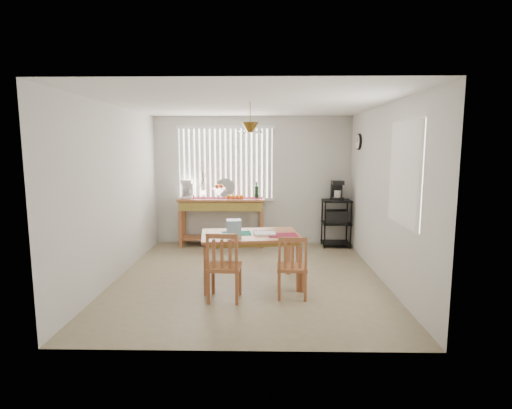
{
  "coord_description": "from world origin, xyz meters",
  "views": [
    {
      "loc": [
        0.22,
        -5.91,
        1.97
      ],
      "look_at": [
        0.1,
        0.55,
        1.05
      ],
      "focal_mm": 28.0,
      "sensor_mm": 36.0,
      "label": 1
    }
  ],
  "objects_px": {
    "sideboard": "(222,210)",
    "cart_items": "(337,191)",
    "dining_table": "(250,240)",
    "chair_left": "(224,267)",
    "wire_cart": "(336,218)",
    "chair_right": "(292,267)"
  },
  "relations": [
    {
      "from": "dining_table",
      "to": "chair_left",
      "type": "bearing_deg",
      "value": -116.3
    },
    {
      "from": "dining_table",
      "to": "sideboard",
      "type": "bearing_deg",
      "value": 105.69
    },
    {
      "from": "wire_cart",
      "to": "dining_table",
      "type": "distance_m",
      "value": 2.81
    },
    {
      "from": "sideboard",
      "to": "chair_right",
      "type": "distance_m",
      "value": 3.08
    },
    {
      "from": "sideboard",
      "to": "chair_right",
      "type": "bearing_deg",
      "value": -66.86
    },
    {
      "from": "dining_table",
      "to": "chair_left",
      "type": "height_order",
      "value": "chair_left"
    },
    {
      "from": "dining_table",
      "to": "chair_right",
      "type": "height_order",
      "value": "chair_right"
    },
    {
      "from": "sideboard",
      "to": "chair_right",
      "type": "xyz_separation_m",
      "value": [
        1.2,
        -2.82,
        -0.31
      ]
    },
    {
      "from": "wire_cart",
      "to": "chair_left",
      "type": "xyz_separation_m",
      "value": [
        -1.97,
        -2.93,
        -0.12
      ]
    },
    {
      "from": "sideboard",
      "to": "cart_items",
      "type": "relative_size",
      "value": 4.43
    },
    {
      "from": "wire_cart",
      "to": "cart_items",
      "type": "relative_size",
      "value": 2.43
    },
    {
      "from": "sideboard",
      "to": "cart_items",
      "type": "distance_m",
      "value": 2.32
    },
    {
      "from": "cart_items",
      "to": "chair_left",
      "type": "distance_m",
      "value": 3.6
    },
    {
      "from": "dining_table",
      "to": "wire_cart",
      "type": "bearing_deg",
      "value": 54.11
    },
    {
      "from": "cart_items",
      "to": "chair_right",
      "type": "bearing_deg",
      "value": -110.96
    },
    {
      "from": "wire_cart",
      "to": "chair_right",
      "type": "xyz_separation_m",
      "value": [
        -1.08,
        -2.82,
        -0.15
      ]
    },
    {
      "from": "dining_table",
      "to": "chair_right",
      "type": "bearing_deg",
      "value": -43.72
    },
    {
      "from": "sideboard",
      "to": "wire_cart",
      "type": "relative_size",
      "value": 1.82
    },
    {
      "from": "dining_table",
      "to": "chair_left",
      "type": "xyz_separation_m",
      "value": [
        -0.32,
        -0.65,
        -0.21
      ]
    },
    {
      "from": "wire_cart",
      "to": "cart_items",
      "type": "height_order",
      "value": "cart_items"
    },
    {
      "from": "wire_cart",
      "to": "chair_left",
      "type": "relative_size",
      "value": 1.03
    },
    {
      "from": "chair_left",
      "to": "chair_right",
      "type": "relative_size",
      "value": 1.08
    }
  ]
}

